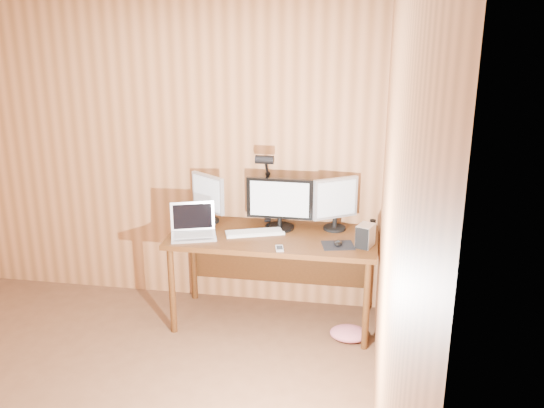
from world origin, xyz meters
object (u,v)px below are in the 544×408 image
(monitor_right, at_px, (335,202))
(phone, at_px, (280,248))
(hard_drive, at_px, (365,236))
(keyboard, at_px, (255,232))
(mouse, at_px, (338,243))
(desk, at_px, (275,246))
(monitor_left, at_px, (208,197))
(monitor_center, at_px, (280,203))
(laptop, at_px, (193,228))
(speaker, at_px, (373,226))
(desk_lamp, at_px, (266,178))

(monitor_right, bearing_deg, phone, -159.70)
(monitor_right, distance_m, hard_drive, 0.43)
(keyboard, bearing_deg, mouse, -31.48)
(phone, bearing_deg, desk, 92.43)
(monitor_left, bearing_deg, phone, -2.03)
(monitor_center, bearing_deg, hard_drive, -20.71)
(monitor_left, height_order, monitor_right, monitor_right)
(hard_drive, bearing_deg, laptop, -161.00)
(monitor_right, height_order, speaker, monitor_right)
(monitor_right, xyz_separation_m, speaker, (0.30, -0.03, -0.17))
(monitor_left, relative_size, desk_lamp, 0.64)
(monitor_left, height_order, mouse, monitor_left)
(desk_lamp, bearing_deg, monitor_center, -34.06)
(laptop, bearing_deg, phone, -32.06)
(monitor_center, bearing_deg, monitor_left, 174.96)
(mouse, bearing_deg, monitor_center, 144.46)
(monitor_center, xyz_separation_m, hard_drive, (0.68, -0.26, -0.13))
(hard_drive, distance_m, desk_lamp, 0.92)
(laptop, height_order, hard_drive, laptop)
(mouse, xyz_separation_m, desk_lamp, (-0.60, 0.36, 0.37))
(hard_drive, height_order, phone, hard_drive)
(monitor_right, distance_m, phone, 0.64)
(monitor_center, xyz_separation_m, keyboard, (-0.17, -0.15, -0.20))
(monitor_left, relative_size, keyboard, 0.85)
(mouse, height_order, desk_lamp, desk_lamp)
(monitor_left, distance_m, mouse, 1.15)
(monitor_right, xyz_separation_m, keyboard, (-0.61, -0.20, -0.22))
(mouse, relative_size, speaker, 0.94)
(hard_drive, bearing_deg, monitor_right, 147.20)
(monitor_center, height_order, desk_lamp, desk_lamp)
(laptop, xyz_separation_m, mouse, (1.12, -0.03, -0.04))
(monitor_center, distance_m, keyboard, 0.30)
(laptop, bearing_deg, monitor_center, 3.11)
(keyboard, height_order, speaker, speaker)
(monitor_right, relative_size, keyboard, 0.90)
(phone, bearing_deg, hard_drive, 1.84)
(monitor_center, distance_m, desk_lamp, 0.23)
(laptop, xyz_separation_m, desk_lamp, (0.52, 0.33, 0.33))
(desk, xyz_separation_m, laptop, (-0.61, -0.17, 0.18))
(mouse, bearing_deg, desk, 153.01)
(monitor_left, xyz_separation_m, monitor_right, (1.03, -0.00, 0.01))
(monitor_left, bearing_deg, hard_drive, 19.76)
(laptop, relative_size, phone, 3.41)
(mouse, xyz_separation_m, hard_drive, (0.20, 0.02, 0.06))
(laptop, bearing_deg, mouse, -19.94)
(monitor_left, distance_m, phone, 0.84)
(laptop, height_order, speaker, laptop)
(hard_drive, bearing_deg, desk, -175.10)
(monitor_left, bearing_deg, desk_lamp, 36.49)
(monitor_left, relative_size, mouse, 3.87)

